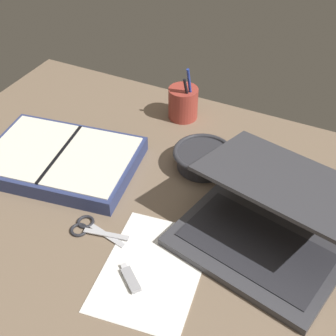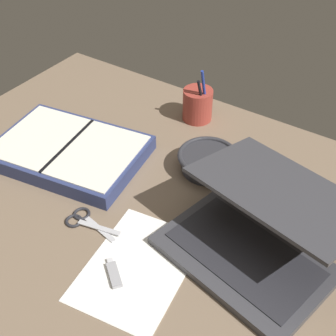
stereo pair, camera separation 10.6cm
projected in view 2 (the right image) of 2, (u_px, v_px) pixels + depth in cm
name	position (u px, v px, depth cm)	size (l,w,h in cm)	color
desk_top	(161.00, 222.00, 104.37)	(140.00, 100.00, 2.00)	#75604C
laptop	(257.00, 233.00, 93.78)	(39.62, 38.16, 14.97)	#38383D
bowl	(207.00, 160.00, 115.00)	(15.14, 15.14, 4.97)	#2D2D33
pen_cup	(198.00, 105.00, 130.77)	(8.34, 8.34, 16.71)	#9E382D
planner	(69.00, 151.00, 118.95)	(40.32, 31.12, 4.33)	navy
scissors	(83.00, 220.00, 103.09)	(13.07, 6.50, 0.80)	#B7B7BC
paper_sheet_front	(138.00, 267.00, 93.68)	(19.14, 26.88, 0.16)	white
usb_drive	(114.00, 274.00, 91.82)	(6.65, 5.71, 1.00)	#99999E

